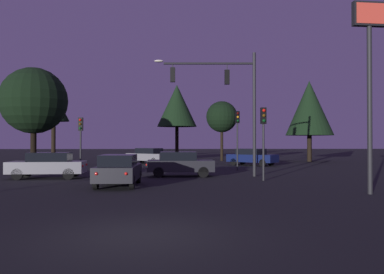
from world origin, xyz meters
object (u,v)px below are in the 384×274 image
object	(u,v)px
car_nearside_lane	(119,170)
car_crossing_right	(48,165)
traffic_signal_mast_arm	(227,92)
car_far_lane	(148,156)
traffic_light_corner_right	(237,128)
car_parked_lot	(252,157)
tree_center_horizon	(222,117)
tree_lot_edge	(309,108)
tree_behind_sign	(54,106)
traffic_light_corner_left	(81,133)
traffic_light_median	(263,129)
car_crossing_left	(180,164)
tree_left_far	(34,101)
store_sign_illuminated	(369,55)
tree_right_cluster	(177,106)

from	to	relation	value
car_nearside_lane	car_crossing_right	xyz separation A→B (m)	(-4.73, 4.10, 0.00)
traffic_signal_mast_arm	car_far_lane	xyz separation A→B (m)	(-5.97, 14.26, -4.41)
traffic_light_corner_right	car_parked_lot	world-z (taller)	traffic_light_corner_right
tree_center_horizon	tree_lot_edge	size ratio (longest dim) A/B	0.77
tree_center_horizon	tree_lot_edge	bearing A→B (deg)	-11.70
car_crossing_right	car_far_lane	bearing A→B (deg)	72.90
car_nearside_lane	tree_lot_edge	bearing A→B (deg)	52.94
traffic_signal_mast_arm	tree_behind_sign	world-z (taller)	traffic_signal_mast_arm
traffic_light_corner_left	traffic_light_median	bearing A→B (deg)	-25.65
traffic_signal_mast_arm	car_crossing_left	world-z (taller)	traffic_signal_mast_arm
traffic_light_corner_right	car_crossing_left	world-z (taller)	traffic_light_corner_right
car_nearside_lane	tree_center_horizon	distance (m)	26.19
traffic_signal_mast_arm	tree_center_horizon	bearing A→B (deg)	84.47
traffic_light_median	tree_left_far	size ratio (longest dim) A/B	0.51
car_far_lane	store_sign_illuminated	world-z (taller)	store_sign_illuminated
car_crossing_right	car_parked_lot	xyz separation A→B (m)	(14.29, 11.89, 0.00)
store_sign_illuminated	tree_lot_edge	bearing A→B (deg)	76.06
tree_right_cluster	tree_lot_edge	xyz separation A→B (m)	(14.40, -6.14, -0.77)
car_crossing_left	tree_lot_edge	bearing A→B (deg)	51.08
traffic_light_median	car_crossing_left	bearing A→B (deg)	148.13
traffic_light_corner_left	tree_right_cluster	world-z (taller)	tree_right_cluster
tree_lot_edge	car_crossing_left	bearing A→B (deg)	-128.92
car_nearside_lane	tree_left_far	distance (m)	15.13
car_far_lane	tree_behind_sign	world-z (taller)	tree_behind_sign
car_nearside_lane	tree_behind_sign	size ratio (longest dim) A/B	0.55
car_crossing_left	store_sign_illuminated	size ratio (longest dim) A/B	0.53
traffic_light_median	store_sign_illuminated	size ratio (longest dim) A/B	0.51
car_nearside_lane	car_parked_lot	bearing A→B (deg)	59.12
car_nearside_lane	car_parked_lot	size ratio (longest dim) A/B	0.89
car_nearside_lane	store_sign_illuminated	size ratio (longest dim) A/B	0.52
car_far_lane	store_sign_illuminated	xyz separation A→B (m)	(10.75, -22.60, 4.90)
car_far_lane	traffic_light_corner_right	bearing A→B (deg)	-50.70
traffic_light_corner_right	tree_center_horizon	world-z (taller)	tree_center_horizon
traffic_signal_mast_arm	car_crossing_left	distance (m)	5.29
car_far_lane	car_crossing_left	bearing A→B (deg)	-77.88
traffic_light_corner_right	store_sign_illuminated	bearing A→B (deg)	-76.14
store_sign_illuminated	tree_right_cluster	xyz separation A→B (m)	(-7.95, 32.12, 0.87)
traffic_signal_mast_arm	traffic_light_median	world-z (taller)	traffic_signal_mast_arm
traffic_light_median	store_sign_illuminated	distance (m)	7.02
traffic_signal_mast_arm	tree_left_far	world-z (taller)	tree_left_far
tree_left_far	car_parked_lot	bearing A→B (deg)	13.25
traffic_light_corner_left	car_far_lane	size ratio (longest dim) A/B	0.84
traffic_light_corner_left	car_crossing_left	size ratio (longest dim) A/B	0.91
store_sign_illuminated	traffic_light_corner_right	bearing A→B (deg)	103.86
car_nearside_lane	tree_behind_sign	xyz separation A→B (m)	(-9.98, 21.66, 5.00)
traffic_light_corner_left	car_far_lane	xyz separation A→B (m)	(3.71, 11.56, -1.91)
traffic_light_corner_right	tree_right_cluster	bearing A→B (deg)	103.94
traffic_light_corner_left	tree_right_cluster	bearing A→B (deg)	72.84
traffic_light_corner_right	tree_behind_sign	distance (m)	20.90
traffic_signal_mast_arm	car_nearside_lane	xyz separation A→B (m)	(-5.93, -5.07, -4.41)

